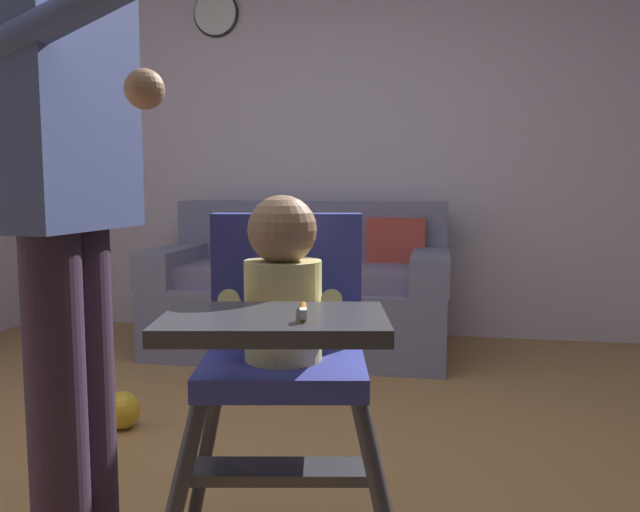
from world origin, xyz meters
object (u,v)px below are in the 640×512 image
at_px(couch, 304,293).
at_px(toy_ball, 122,410).
at_px(high_chair, 284,328).
at_px(wall_clock, 216,13).
at_px(adult_standing, 66,201).

xyz_separation_m(couch, toy_ball, (-0.45, -1.37, -0.26)).
relative_size(high_chair, wall_clock, 3.20).
bearing_deg(adult_standing, wall_clock, 106.27).
xyz_separation_m(couch, wall_clock, (-0.67, 0.48, 1.73)).
bearing_deg(couch, toy_ball, -18.29).
relative_size(high_chair, adult_standing, 0.58).
xyz_separation_m(couch, adult_standing, (-0.10, -2.28, 0.60)).
distance_m(high_chair, adult_standing, 0.61).
relative_size(high_chair, toy_ball, 6.40).
bearing_deg(adult_standing, couch, 91.99).
height_order(adult_standing, wall_clock, wall_clock).
distance_m(toy_ball, wall_clock, 2.72).
bearing_deg(high_chair, toy_ball, -147.07).
xyz_separation_m(couch, high_chair, (0.44, -2.33, 0.32)).
distance_m(high_chair, wall_clock, 3.33).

